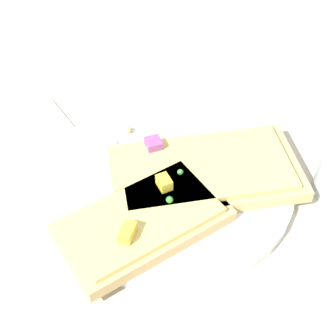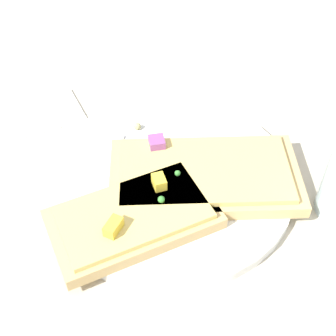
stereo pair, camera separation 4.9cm
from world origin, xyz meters
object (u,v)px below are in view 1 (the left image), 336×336
pizza_slice_main (205,171)px  knife (124,148)px  plate (168,178)px  pizza_slice_corner (143,221)px  napkin (19,129)px  fork (145,184)px

pizza_slice_main → knife: bearing=-36.0°
plate → knife: size_ratio=1.68×
plate → pizza_slice_corner: bearing=36.8°
pizza_slice_corner → napkin: (0.04, -0.21, -0.02)m
napkin → pizza_slice_main: bearing=123.8°
plate → pizza_slice_main: (-0.03, 0.02, 0.02)m
plate → pizza_slice_corner: (0.06, 0.04, 0.02)m
knife → napkin: size_ratio=1.42×
pizza_slice_main → napkin: pizza_slice_main is taller
pizza_slice_corner → plate: bearing=-142.4°
plate → pizza_slice_corner: 0.08m
pizza_slice_corner → napkin: size_ratio=1.41×
fork → knife: size_ratio=1.01×
pizza_slice_main → pizza_slice_corner: bearing=36.1°
plate → knife: bearing=-72.5°
plate → knife: (0.02, -0.06, 0.01)m
fork → knife: 0.06m
knife → pizza_slice_corner: size_ratio=1.01×
napkin → plate: bearing=120.6°
pizza_slice_main → napkin: size_ratio=1.98×
plate → fork: (0.03, -0.00, 0.01)m
plate → napkin: size_ratio=2.39×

